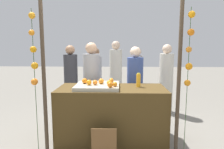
{
  "coord_description": "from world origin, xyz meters",
  "views": [
    {
      "loc": [
        0.11,
        -3.39,
        1.62
      ],
      "look_at": [
        0.0,
        0.15,
        1.11
      ],
      "focal_mm": 33.22,
      "sensor_mm": 36.0,
      "label": 1
    }
  ],
  "objects": [
    {
      "name": "crowd_person_1",
      "position": [
        1.25,
        1.52,
        0.76
      ],
      "size": [
        0.33,
        0.33,
        1.64
      ],
      "color": "beige",
      "rests_on": "ground_plane"
    },
    {
      "name": "garland_strand_right",
      "position": [
        1.09,
        -0.5,
        1.55
      ],
      "size": [
        0.1,
        0.1,
        2.12
      ],
      "color": "#2D4C23",
      "rests_on": "ground_plane"
    },
    {
      "name": "stall_counter",
      "position": [
        0.0,
        0.0,
        0.46
      ],
      "size": [
        1.79,
        0.81,
        0.91
      ],
      "primitive_type": "cube",
      "color": "#4C3819",
      "rests_on": "ground_plane"
    },
    {
      "name": "orange_tray",
      "position": [
        -0.24,
        -0.01,
        0.94
      ],
      "size": [
        0.71,
        0.67,
        0.06
      ],
      "primitive_type": "cube",
      "color": "#B2AD99",
      "rests_on": "stall_counter"
    },
    {
      "name": "orange_5",
      "position": [
        -0.18,
        0.02,
        1.02
      ],
      "size": [
        0.09,
        0.09,
        0.09
      ],
      "primitive_type": "sphere",
      "color": "orange",
      "rests_on": "orange_tray"
    },
    {
      "name": "canopy_post_right",
      "position": [
        0.98,
        -0.44,
        1.14
      ],
      "size": [
        0.06,
        0.06,
        2.28
      ],
      "primitive_type": "cylinder",
      "color": "#473828",
      "rests_on": "ground_plane"
    },
    {
      "name": "orange_7",
      "position": [
        -0.01,
        0.11,
        1.01
      ],
      "size": [
        0.08,
        0.08,
        0.08
      ],
      "primitive_type": "sphere",
      "color": "orange",
      "rests_on": "orange_tray"
    },
    {
      "name": "orange_2",
      "position": [
        -0.19,
        0.09,
        1.01
      ],
      "size": [
        0.07,
        0.07,
        0.07
      ],
      "primitive_type": "sphere",
      "color": "orange",
      "rests_on": "orange_tray"
    },
    {
      "name": "orange_1",
      "position": [
        -0.01,
        -0.28,
        1.02
      ],
      "size": [
        0.09,
        0.09,
        0.09
      ],
      "primitive_type": "sphere",
      "color": "orange",
      "rests_on": "orange_tray"
    },
    {
      "name": "garland_strand_left",
      "position": [
        -1.1,
        -0.47,
        1.5
      ],
      "size": [
        0.11,
        0.11,
        2.12
      ],
      "color": "#2D4C23",
      "rests_on": "ground_plane"
    },
    {
      "name": "crowd_person_0",
      "position": [
        -1.03,
        1.46,
        0.75
      ],
      "size": [
        0.32,
        0.32,
        1.61
      ],
      "color": "#333338",
      "rests_on": "ground_plane"
    },
    {
      "name": "crowd_person_4",
      "position": [
        0.04,
        2.32,
        0.8
      ],
      "size": [
        0.35,
        0.35,
        1.72
      ],
      "color": "beige",
      "rests_on": "ground_plane"
    },
    {
      "name": "ground_plane",
      "position": [
        0.0,
        0.0,
        0.0
      ],
      "size": [
        24.0,
        24.0,
        0.0
      ],
      "primitive_type": "plane",
      "color": "gray"
    },
    {
      "name": "vendor_right",
      "position": [
        0.44,
        0.71,
        0.74
      ],
      "size": [
        0.32,
        0.32,
        1.59
      ],
      "color": "#384C8C",
      "rests_on": "ground_plane"
    },
    {
      "name": "crowd_person_3",
      "position": [
        -0.46,
        1.71,
        0.72
      ],
      "size": [
        0.31,
        0.31,
        1.55
      ],
      "color": "#99999E",
      "rests_on": "ground_plane"
    },
    {
      "name": "orange_8",
      "position": [
        -0.37,
        -0.1,
        1.02
      ],
      "size": [
        0.09,
        0.09,
        0.09
      ],
      "primitive_type": "sphere",
      "color": "orange",
      "rests_on": "orange_tray"
    },
    {
      "name": "canopy_post_left",
      "position": [
        -0.98,
        -0.44,
        1.14
      ],
      "size": [
        0.06,
        0.06,
        2.28
      ],
      "primitive_type": "cylinder",
      "color": "#473828",
      "rests_on": "ground_plane"
    },
    {
      "name": "orange_3",
      "position": [
        0.06,
        -0.21,
        1.01
      ],
      "size": [
        0.08,
        0.08,
        0.08
      ],
      "primitive_type": "sphere",
      "color": "orange",
      "rests_on": "orange_tray"
    },
    {
      "name": "orange_4",
      "position": [
        -0.46,
        0.03,
        1.02
      ],
      "size": [
        0.09,
        0.09,
        0.09
      ],
      "primitive_type": "sphere",
      "color": "orange",
      "rests_on": "orange_tray"
    },
    {
      "name": "orange_0",
      "position": [
        -0.04,
        -0.1,
        1.01
      ],
      "size": [
        0.08,
        0.08,
        0.08
      ],
      "primitive_type": "sphere",
      "color": "orange",
      "rests_on": "orange_tray"
    },
    {
      "name": "orange_6",
      "position": [
        -0.27,
        -0.08,
        1.01
      ],
      "size": [
        0.08,
        0.08,
        0.08
      ],
      "primitive_type": "sphere",
      "color": "orange",
      "rests_on": "orange_tray"
    },
    {
      "name": "chalkboard_sign",
      "position": [
        -0.09,
        -0.61,
        0.22
      ],
      "size": [
        0.36,
        0.03,
        0.46
      ],
      "color": "brown",
      "rests_on": "ground_plane"
    },
    {
      "name": "crowd_person_2",
      "position": [
        0.63,
        2.34,
        0.72
      ],
      "size": [
        0.31,
        0.31,
        1.54
      ],
      "color": "#99999E",
      "rests_on": "ground_plane"
    },
    {
      "name": "juice_bottle",
      "position": [
        0.45,
        0.08,
        1.03
      ],
      "size": [
        0.07,
        0.07,
        0.24
      ],
      "color": "#F4A923",
      "rests_on": "stall_counter"
    },
    {
      "name": "vendor_left",
      "position": [
        -0.42,
        0.67,
        0.78
      ],
      "size": [
        0.33,
        0.33,
        1.67
      ],
      "color": "#99999E",
      "rests_on": "ground_plane"
    }
  ]
}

